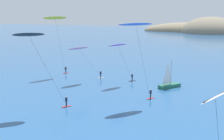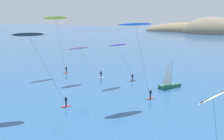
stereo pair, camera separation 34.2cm
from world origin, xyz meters
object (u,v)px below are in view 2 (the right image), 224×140
at_px(kitesurfer_pink, 80,51).
at_px(kitesurfer_white, 214,104).
at_px(kitesurfer_yellow, 56,22).
at_px(kitesurfer_blue, 137,29).
at_px(kitesurfer_black, 32,40).
at_px(sailboat_near, 171,84).
at_px(kitesurfer_purple, 119,48).

height_order(kitesurfer_pink, kitesurfer_white, kitesurfer_white).
bearing_deg(kitesurfer_yellow, kitesurfer_blue, -24.95).
relative_size(kitesurfer_black, kitesurfer_white, 1.43).
relative_size(sailboat_near, kitesurfer_yellow, 0.41).
relative_size(kitesurfer_blue, kitesurfer_yellow, 0.94).
height_order(kitesurfer_pink, kitesurfer_purple, kitesurfer_purple).
distance_m(sailboat_near, kitesurfer_purple, 12.67).
relative_size(kitesurfer_pink, kitesurfer_black, 0.74).
relative_size(sailboat_near, kitesurfer_black, 0.48).
bearing_deg(sailboat_near, kitesurfer_yellow, 179.93).
bearing_deg(sailboat_near, kitesurfer_black, -123.86).
bearing_deg(kitesurfer_purple, kitesurfer_yellow, 173.66).
bearing_deg(kitesurfer_blue, kitesurfer_purple, 128.12).
bearing_deg(kitesurfer_pink, sailboat_near, 11.69).
height_order(kitesurfer_blue, kitesurfer_yellow, kitesurfer_yellow).
bearing_deg(kitesurfer_purple, sailboat_near, 10.17).
height_order(kitesurfer_blue, kitesurfer_purple, kitesurfer_blue).
distance_m(kitesurfer_white, kitesurfer_yellow, 49.80).
bearing_deg(kitesurfer_black, kitesurfer_blue, 42.03).
height_order(sailboat_near, kitesurfer_white, kitesurfer_white).
bearing_deg(kitesurfer_black, sailboat_near, 56.14).
distance_m(kitesurfer_blue, kitesurfer_yellow, 27.32).
bearing_deg(sailboat_near, kitesurfer_blue, -104.35).
distance_m(kitesurfer_pink, kitesurfer_black, 19.25).
bearing_deg(kitesurfer_blue, kitesurfer_yellow, 155.05).
height_order(kitesurfer_purple, kitesurfer_black, kitesurfer_black).
relative_size(sailboat_near, kitesurfer_white, 0.69).
bearing_deg(kitesurfer_yellow, kitesurfer_black, -60.45).
bearing_deg(kitesurfer_yellow, sailboat_near, -0.07).
bearing_deg(kitesurfer_white, kitesurfer_purple, 127.69).
xyz_separation_m(sailboat_near, kitesurfer_black, (-15.01, -22.37, 9.96)).
relative_size(kitesurfer_pink, kitesurfer_purple, 1.03).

